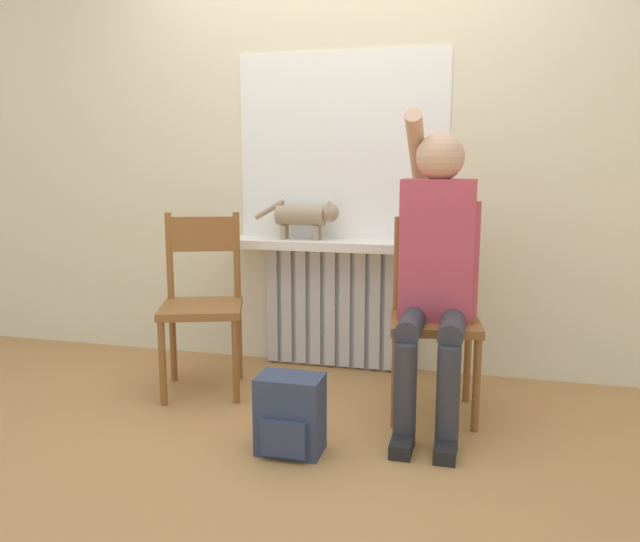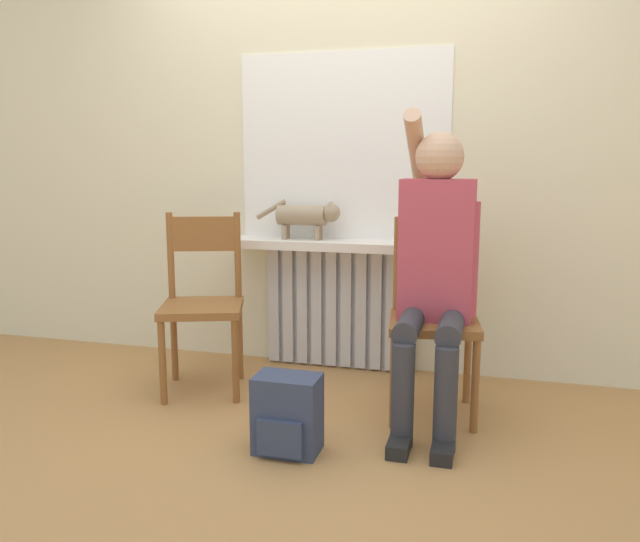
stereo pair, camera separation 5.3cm
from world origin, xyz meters
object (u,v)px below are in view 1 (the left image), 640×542
at_px(person, 436,261).
at_px(cat, 306,215).
at_px(backpack, 290,415).
at_px(chair_left, 202,300).
at_px(chair_right, 434,314).

bearing_deg(person, cat, 143.69).
xyz_separation_m(cat, backpack, (0.23, -1.09, -0.75)).
bearing_deg(chair_left, person, -23.96).
distance_m(person, cat, 0.98).
distance_m(chair_right, person, 0.29).
relative_size(cat, backpack, 1.52).
distance_m(chair_left, backpack, 0.96).
relative_size(chair_right, cat, 1.86).
height_order(chair_left, chair_right, same).
bearing_deg(backpack, chair_left, 138.06).
distance_m(chair_left, cat, 0.78).
bearing_deg(chair_right, backpack, -139.33).
relative_size(chair_right, backpack, 2.84).
relative_size(chair_left, backpack, 2.84).
bearing_deg(cat, person, -36.31).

